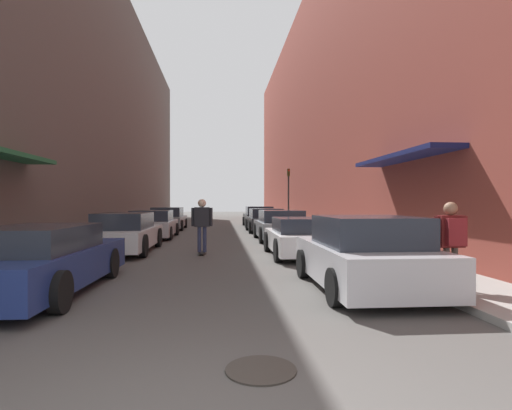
% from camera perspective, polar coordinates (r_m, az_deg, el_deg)
% --- Properties ---
extents(ground, '(102.46, 102.46, 0.00)m').
position_cam_1_polar(ground, '(21.24, -5.95, -4.09)').
color(ground, '#4C4947').
extents(curb_strip_left, '(1.80, 46.57, 0.12)m').
position_cam_1_polar(curb_strip_left, '(26.39, -16.41, -3.11)').
color(curb_strip_left, gray).
rests_on(curb_strip_left, ground).
extents(curb_strip_right, '(1.80, 46.57, 0.12)m').
position_cam_1_polar(curb_strip_right, '(26.28, 4.83, -3.11)').
color(curb_strip_right, gray).
rests_on(curb_strip_right, ground).
extents(building_row_left, '(4.90, 46.57, 15.33)m').
position_cam_1_polar(building_row_left, '(27.71, -22.48, 12.86)').
color(building_row_left, '#564C47').
rests_on(building_row_left, ground).
extents(building_row_right, '(4.90, 46.57, 15.14)m').
position_cam_1_polar(building_row_right, '(27.53, 10.94, 12.77)').
color(building_row_right, brown).
rests_on(building_row_right, ground).
extents(parked_car_left_0, '(1.88, 4.59, 1.23)m').
position_cam_1_polar(parked_car_left_0, '(8.18, -28.36, -6.99)').
color(parked_car_left_0, navy).
rests_on(parked_car_left_0, ground).
extents(parked_car_left_1, '(1.86, 4.61, 1.31)m').
position_cam_1_polar(parked_car_left_1, '(13.87, -18.14, -3.83)').
color(parked_car_left_1, silver).
rests_on(parked_car_left_1, ground).
extents(parked_car_left_2, '(2.07, 4.40, 1.28)m').
position_cam_1_polar(parked_car_left_2, '(19.16, -14.55, -2.73)').
color(parked_car_left_2, '#B7B7BC').
rests_on(parked_car_left_2, ground).
extents(parked_car_left_3, '(2.05, 4.51, 1.36)m').
position_cam_1_polar(parked_car_left_3, '(25.04, -12.46, -1.95)').
color(parked_car_left_3, gray).
rests_on(parked_car_left_3, ground).
extents(parked_car_right_0, '(2.02, 3.95, 1.39)m').
position_cam_1_polar(parked_car_right_0, '(7.84, 15.29, -6.88)').
color(parked_car_right_0, '#B7B7BC').
rests_on(parked_car_right_0, ground).
extents(parked_car_right_1, '(2.06, 3.96, 1.18)m').
position_cam_1_polar(parked_car_right_1, '(12.33, 6.68, -4.59)').
color(parked_car_right_1, silver).
rests_on(parked_car_right_1, ground).
extents(parked_car_right_2, '(2.09, 4.26, 1.31)m').
position_cam_1_polar(parked_car_right_2, '(17.39, 3.50, -2.97)').
color(parked_car_right_2, gray).
rests_on(parked_car_right_2, ground).
extents(parked_car_right_3, '(2.05, 4.03, 1.30)m').
position_cam_1_polar(parked_car_right_3, '(22.43, 1.36, -2.23)').
color(parked_car_right_3, '#232326').
rests_on(parked_car_right_3, ground).
extents(parked_car_right_4, '(2.09, 4.25, 1.38)m').
position_cam_1_polar(parked_car_right_4, '(27.46, 0.41, -1.72)').
color(parked_car_right_4, black).
rests_on(parked_car_right_4, ground).
extents(skateboarder, '(0.67, 0.78, 1.75)m').
position_cam_1_polar(skateboarder, '(12.73, -7.73, -2.19)').
color(skateboarder, black).
rests_on(skateboarder, ground).
extents(manhole_cover, '(0.70, 0.70, 0.02)m').
position_cam_1_polar(manhole_cover, '(4.21, 0.70, -22.47)').
color(manhole_cover, '#332D28').
rests_on(manhole_cover, ground).
extents(traffic_light, '(0.16, 0.22, 3.60)m').
position_cam_1_polar(traffic_light, '(24.49, 4.67, 1.97)').
color(traffic_light, '#2D2D2D').
rests_on(traffic_light, curb_strip_right).
extents(pedestrian, '(0.61, 0.34, 1.53)m').
position_cam_1_polar(pedestrian, '(7.79, 26.15, -3.84)').
color(pedestrian, '#47423D').
rests_on(pedestrian, curb_strip_right).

